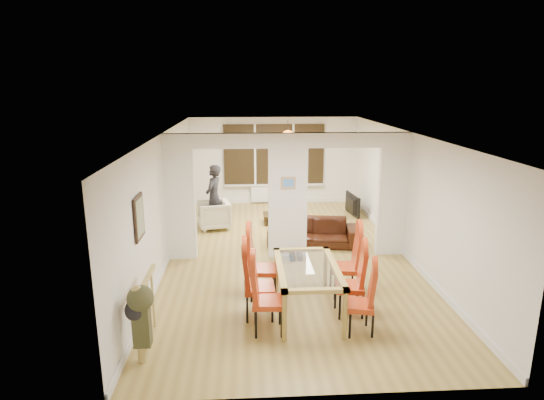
{
  "coord_description": "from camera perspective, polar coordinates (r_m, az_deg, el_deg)",
  "views": [
    {
      "loc": [
        -0.86,
        -9.05,
        3.54
      ],
      "look_at": [
        -0.29,
        0.6,
        1.07
      ],
      "focal_mm": 30.0,
      "sensor_mm": 36.0,
      "label": 1
    }
  ],
  "objects": [
    {
      "name": "floor",
      "position": [
        9.75,
        1.92,
        -6.96
      ],
      "size": [
        5.0,
        9.0,
        0.01
      ],
      "primitive_type": "cube",
      "color": "#A08740",
      "rests_on": "ground"
    },
    {
      "name": "dining_chair_la",
      "position": [
        6.72,
        -0.48,
        -11.98
      ],
      "size": [
        0.48,
        0.48,
        1.12
      ],
      "primitive_type": null,
      "rotation": [
        0.0,
        0.0,
        -0.06
      ],
      "color": "#A33010",
      "rests_on": "floor"
    },
    {
      "name": "dining_chair_rc",
      "position": [
        7.91,
        9.12,
        -7.8
      ],
      "size": [
        0.51,
        0.51,
        1.17
      ],
      "primitive_type": null,
      "rotation": [
        0.0,
        0.0,
        -0.09
      ],
      "color": "#A33010",
      "rests_on": "floor"
    },
    {
      "name": "person",
      "position": [
        11.43,
        -7.31,
        0.39
      ],
      "size": [
        0.69,
        0.56,
        1.62
      ],
      "primitive_type": "imported",
      "rotation": [
        0.0,
        0.0,
        -1.92
      ],
      "color": "black",
      "rests_on": "floor"
    },
    {
      "name": "bowl",
      "position": [
        11.9,
        1.12,
        -1.54
      ],
      "size": [
        0.23,
        0.23,
        0.06
      ],
      "primitive_type": "imported",
      "color": "black",
      "rests_on": "coffee_table"
    },
    {
      "name": "stair_newel",
      "position": [
        6.71,
        -15.35,
        -12.66
      ],
      "size": [
        0.4,
        1.2,
        1.1
      ],
      "primitive_type": null,
      "color": "tan",
      "rests_on": "floor"
    },
    {
      "name": "divider_wall",
      "position": [
        9.36,
        1.98,
        0.48
      ],
      "size": [
        5.0,
        0.18,
        2.6
      ],
      "primitive_type": "cube",
      "color": "white",
      "rests_on": "floor"
    },
    {
      "name": "dining_chair_lb",
      "position": [
        7.11,
        -1.61,
        -10.27
      ],
      "size": [
        0.47,
        0.47,
        1.16
      ],
      "primitive_type": null,
      "rotation": [
        0.0,
        0.0,
        0.02
      ],
      "color": "#A33010",
      "rests_on": "floor"
    },
    {
      "name": "dining_chair_lc",
      "position": [
        7.74,
        -1.18,
        -8.08
      ],
      "size": [
        0.52,
        0.52,
        1.18
      ],
      "primitive_type": null,
      "rotation": [
        0.0,
        0.0,
        -0.1
      ],
      "color": "#A33010",
      "rests_on": "floor"
    },
    {
      "name": "dining_table",
      "position": [
        7.31,
        4.43,
        -11.17
      ],
      "size": [
        0.96,
        1.7,
        0.8
      ],
      "primitive_type": null,
      "color": "olive",
      "rests_on": "floor"
    },
    {
      "name": "pendant_light",
      "position": [
        12.48,
        1.99,
        7.93
      ],
      "size": [
        0.36,
        0.36,
        0.36
      ],
      "primitive_type": "sphere",
      "color": "orange",
      "rests_on": "room_walls"
    },
    {
      "name": "dining_chair_ra",
      "position": [
        6.84,
        10.94,
        -12.23
      ],
      "size": [
        0.49,
        0.49,
        1.02
      ],
      "primitive_type": null,
      "rotation": [
        0.0,
        0.0,
        -0.23
      ],
      "color": "#A33010",
      "rests_on": "floor"
    },
    {
      "name": "television",
      "position": [
        12.8,
        9.64,
        -0.58
      ],
      "size": [
        1.02,
        0.26,
        0.58
      ],
      "primitive_type": "imported",
      "rotation": [
        0.0,
        0.0,
        1.7
      ],
      "color": "black",
      "rests_on": "floor"
    },
    {
      "name": "pillar_photo",
      "position": [
        9.2,
        2.05,
        2.15
      ],
      "size": [
        0.3,
        0.03,
        0.25
      ],
      "primitive_type": "cube",
      "color": "#4C8CD8",
      "rests_on": "divider_wall"
    },
    {
      "name": "wall_poster",
      "position": [
        7.11,
        -16.35,
        -2.09
      ],
      "size": [
        0.04,
        0.52,
        0.67
      ],
      "primitive_type": "cube",
      "color": "gray",
      "rests_on": "room_walls"
    },
    {
      "name": "dining_chair_rb",
      "position": [
        7.31,
        9.71,
        -10.06
      ],
      "size": [
        0.5,
        0.5,
        1.09
      ],
      "primitive_type": null,
      "rotation": [
        0.0,
        0.0,
        -0.14
      ],
      "color": "#A33010",
      "rests_on": "floor"
    },
    {
      "name": "bottle",
      "position": [
        11.89,
        1.03,
        -1.05
      ],
      "size": [
        0.07,
        0.07,
        0.26
      ],
      "primitive_type": "cylinder",
      "color": "#143F19",
      "rests_on": "coffee_table"
    },
    {
      "name": "shoes",
      "position": [
        9.52,
        3.03,
        -7.19
      ],
      "size": [
        0.25,
        0.27,
        0.1
      ],
      "primitive_type": null,
      "color": "black",
      "rests_on": "floor"
    },
    {
      "name": "radiator",
      "position": [
        13.86,
        0.26,
        0.81
      ],
      "size": [
        1.4,
        0.08,
        0.5
      ],
      "primitive_type": "cube",
      "color": "white",
      "rests_on": "floor"
    },
    {
      "name": "bay_window_blinds",
      "position": [
        13.67,
        0.26,
        5.74
      ],
      "size": [
        3.0,
        0.08,
        1.8
      ],
      "primitive_type": "cube",
      "color": "black",
      "rests_on": "room_walls"
    },
    {
      "name": "coffee_table",
      "position": [
        11.92,
        1.61,
        -2.31
      ],
      "size": [
        1.14,
        0.6,
        0.26
      ],
      "primitive_type": null,
      "rotation": [
        0.0,
        0.0,
        -0.03
      ],
      "color": "black",
      "rests_on": "floor"
    },
    {
      "name": "armchair",
      "position": [
        11.52,
        -7.3,
        -1.85
      ],
      "size": [
        0.9,
        0.92,
        0.71
      ],
      "primitive_type": "imported",
      "rotation": [
        0.0,
        0.0,
        -1.36
      ],
      "color": "beige",
      "rests_on": "floor"
    },
    {
      "name": "sofa",
      "position": [
        10.35,
        5.14,
        -4.0
      ],
      "size": [
        2.1,
        1.04,
        0.59
      ],
      "primitive_type": "imported",
      "rotation": [
        0.0,
        0.0,
        -0.13
      ],
      "color": "black",
      "rests_on": "floor"
    },
    {
      "name": "room_walls",
      "position": [
        9.36,
        1.98,
        0.48
      ],
      "size": [
        5.0,
        9.0,
        2.6
      ],
      "primitive_type": null,
      "color": "silver",
      "rests_on": "floor"
    }
  ]
}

